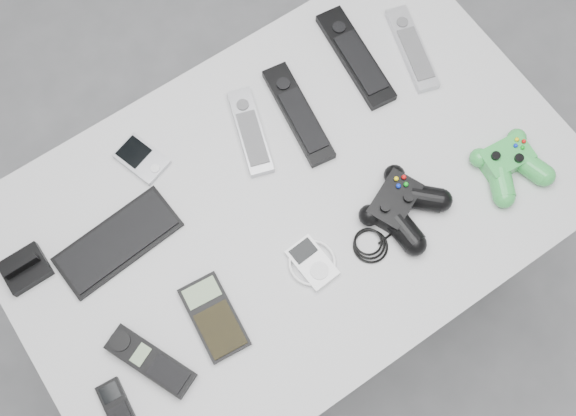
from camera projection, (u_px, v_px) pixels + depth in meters
floor at (290, 251)px, 2.01m from camera, size 3.50×3.50×0.00m
desk at (290, 211)px, 1.34m from camera, size 1.09×0.70×0.73m
pda_keyboard at (118, 242)px, 1.25m from camera, size 0.24×0.12×0.01m
dock_bracket at (23, 267)px, 1.22m from camera, size 0.08×0.07×0.04m
pda at (142, 159)px, 1.30m from camera, size 0.09×0.11×0.02m
remote_silver_a at (250, 131)px, 1.32m from camera, size 0.10×0.19×0.02m
remote_black_a at (298, 113)px, 1.33m from camera, size 0.08×0.23×0.02m
remote_black_b at (355, 57)px, 1.37m from camera, size 0.09×0.24×0.02m
remote_silver_b at (412, 48)px, 1.38m from camera, size 0.10×0.20×0.02m
mobile_phone at (117, 407)px, 1.15m from camera, size 0.05×0.10×0.02m
cordless_handset at (150, 361)px, 1.17m from camera, size 0.11×0.17×0.03m
calculator at (214, 317)px, 1.20m from camera, size 0.09×0.16×0.01m
mp3_player at (312, 263)px, 1.24m from camera, size 0.09×0.10×0.02m
controller_black at (401, 205)px, 1.25m from camera, size 0.29×0.24×0.05m
controller_green at (510, 163)px, 1.28m from camera, size 0.15×0.16×0.05m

